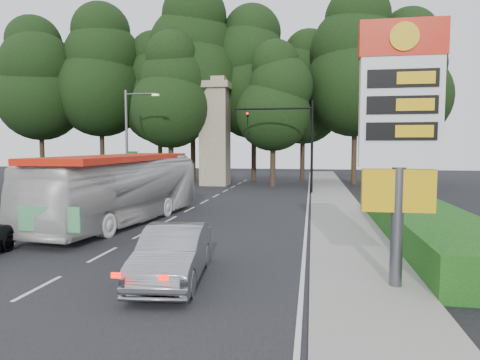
% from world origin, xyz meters
% --- Properties ---
extents(ground, '(120.00, 120.00, 0.00)m').
position_xyz_m(ground, '(0.00, 0.00, 0.00)').
color(ground, black).
rests_on(ground, ground).
extents(road_surface, '(14.00, 80.00, 0.02)m').
position_xyz_m(road_surface, '(0.00, 12.00, 0.01)').
color(road_surface, black).
rests_on(road_surface, ground).
extents(sidewalk_right, '(3.00, 80.00, 0.12)m').
position_xyz_m(sidewalk_right, '(8.50, 12.00, 0.06)').
color(sidewalk_right, gray).
rests_on(sidewalk_right, ground).
extents(grass_verge_left, '(5.00, 50.00, 0.02)m').
position_xyz_m(grass_verge_left, '(-9.50, 18.00, 0.01)').
color(grass_verge_left, '#193814').
rests_on(grass_verge_left, ground).
extents(hedge, '(3.00, 14.00, 1.20)m').
position_xyz_m(hedge, '(11.50, 8.00, 0.60)').
color(hedge, '#144B14').
rests_on(hedge, ground).
extents(gas_station_pylon, '(2.10, 0.45, 6.85)m').
position_xyz_m(gas_station_pylon, '(9.20, 1.99, 4.45)').
color(gas_station_pylon, '#59595E').
rests_on(gas_station_pylon, ground).
extents(traffic_signal_mast, '(6.10, 0.35, 7.20)m').
position_xyz_m(traffic_signal_mast, '(5.68, 24.00, 4.67)').
color(traffic_signal_mast, black).
rests_on(traffic_signal_mast, ground).
extents(streetlight_signs, '(2.75, 0.98, 8.00)m').
position_xyz_m(streetlight_signs, '(-6.99, 22.01, 4.44)').
color(streetlight_signs, '#59595E').
rests_on(streetlight_signs, ground).
extents(monument, '(3.00, 3.00, 10.05)m').
position_xyz_m(monument, '(-2.00, 30.00, 5.10)').
color(monument, gray).
rests_on(monument, ground).
extents(tree_far_west, '(8.96, 8.96, 17.60)m').
position_xyz_m(tree_far_west, '(-22.00, 33.00, 10.68)').
color(tree_far_west, '#2D2116').
rests_on(tree_far_west, ground).
extents(tree_west_mid, '(9.80, 9.80, 19.25)m').
position_xyz_m(tree_west_mid, '(-16.00, 35.00, 11.69)').
color(tree_west_mid, '#2D2116').
rests_on(tree_west_mid, ground).
extents(tree_west_near, '(8.40, 8.40, 16.50)m').
position_xyz_m(tree_west_near, '(-10.00, 37.00, 10.02)').
color(tree_west_near, '#2D2116').
rests_on(tree_west_near, ground).
extents(tree_center_left, '(10.08, 10.08, 19.80)m').
position_xyz_m(tree_center_left, '(-5.00, 33.00, 12.02)').
color(tree_center_left, '#2D2116').
rests_on(tree_center_left, ground).
extents(tree_center_right, '(9.24, 9.24, 18.15)m').
position_xyz_m(tree_center_right, '(1.00, 35.00, 11.02)').
color(tree_center_right, '#2D2116').
rests_on(tree_center_right, ground).
extents(tree_east_near, '(8.12, 8.12, 15.95)m').
position_xyz_m(tree_east_near, '(6.00, 37.00, 9.68)').
color(tree_east_near, '#2D2116').
rests_on(tree_east_near, ground).
extents(tree_east_mid, '(9.52, 9.52, 18.70)m').
position_xyz_m(tree_east_mid, '(11.00, 33.00, 11.35)').
color(tree_east_mid, '#2D2116').
rests_on(tree_east_mid, ground).
extents(tree_far_east, '(8.68, 8.68, 17.05)m').
position_xyz_m(tree_far_east, '(16.00, 35.00, 10.35)').
color(tree_far_east, '#2D2116').
rests_on(tree_far_east, ground).
extents(tree_monument_left, '(7.28, 7.28, 14.30)m').
position_xyz_m(tree_monument_left, '(-6.00, 29.00, 8.68)').
color(tree_monument_left, '#2D2116').
rests_on(tree_monument_left, ground).
extents(tree_monument_right, '(6.72, 6.72, 13.20)m').
position_xyz_m(tree_monument_right, '(3.50, 29.50, 8.01)').
color(tree_monument_right, '#2D2116').
rests_on(tree_monument_right, ground).
extents(transit_bus, '(4.10, 12.05, 3.29)m').
position_xyz_m(transit_bus, '(-2.01, 9.86, 1.65)').
color(transit_bus, silver).
rests_on(transit_bus, ground).
extents(sedan_silver, '(2.12, 4.73, 1.51)m').
position_xyz_m(sedan_silver, '(3.26, 1.77, 0.75)').
color(sedan_silver, '#93969A').
rests_on(sedan_silver, ground).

